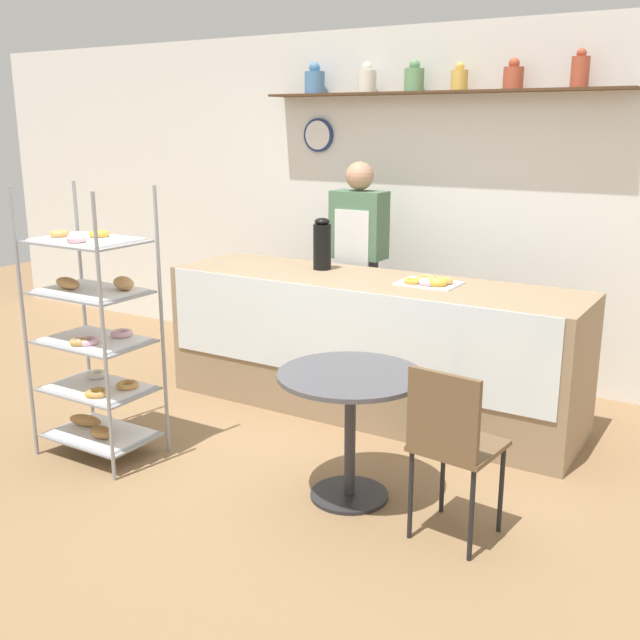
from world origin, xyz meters
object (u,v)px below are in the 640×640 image
cafe_table (350,404)px  person_worker (358,262)px  coffee_carafe (322,244)px  donut_tray_counter (430,282)px  pastry_rack (95,340)px  cafe_chair (451,437)px

cafe_table → person_worker: bearing=117.6°
cafe_table → coffee_carafe: coffee_carafe is taller
donut_tray_counter → person_worker: bearing=146.3°
pastry_rack → donut_tray_counter: 2.14m
cafe_chair → donut_tray_counter: (-0.71, 1.37, 0.42)m
person_worker → coffee_carafe: person_worker is taller
pastry_rack → coffee_carafe: (0.59, 1.63, 0.40)m
coffee_carafe → donut_tray_counter: size_ratio=0.95×
cafe_chair → person_worker: bearing=-45.1°
pastry_rack → donut_tray_counter: pastry_rack is taller
cafe_table → donut_tray_counter: size_ratio=1.98×
pastry_rack → cafe_chair: (2.19, 0.16, -0.18)m
pastry_rack → person_worker: person_worker is taller
pastry_rack → person_worker: bearing=73.1°
person_worker → donut_tray_counter: 1.01m
pastry_rack → person_worker: 2.20m
cafe_chair → coffee_carafe: 2.25m
pastry_rack → donut_tray_counter: size_ratio=4.18×
cafe_table → coffee_carafe: (-0.98, 1.32, 0.59)m
person_worker → cafe_chair: bearing=-51.2°
cafe_table → pastry_rack: bearing=-168.9°
pastry_rack → donut_tray_counter: (1.48, 1.53, 0.24)m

